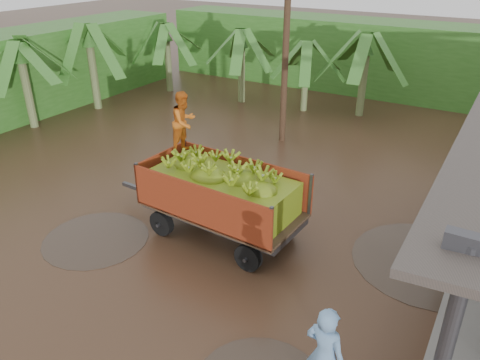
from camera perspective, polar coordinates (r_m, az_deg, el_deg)
name	(u,v)px	position (r m, az deg, el deg)	size (l,w,h in m)	color
ground	(236,244)	(12.25, -0.53, -7.76)	(100.00, 100.00, 0.00)	black
hedge_north	(362,56)	(26.19, 14.61, 14.44)	(22.00, 3.00, 3.60)	#2D661E
hedge_west	(15,75)	(23.62, -25.77, 11.46)	(3.00, 18.00, 3.60)	#2D661E
banana_trailer	(221,192)	(11.98, -2.36, -1.48)	(5.80, 2.23, 3.58)	#B7381A
man_blue	(324,356)	(8.17, 10.26, -20.39)	(0.71, 0.47, 1.95)	#719DCE
utility_pole	(286,40)	(17.77, 5.64, 16.58)	(1.20, 0.24, 7.64)	#47301E
banana_plants	(210,87)	(19.32, -3.72, 11.20)	(25.16, 20.28, 4.00)	#2D661E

